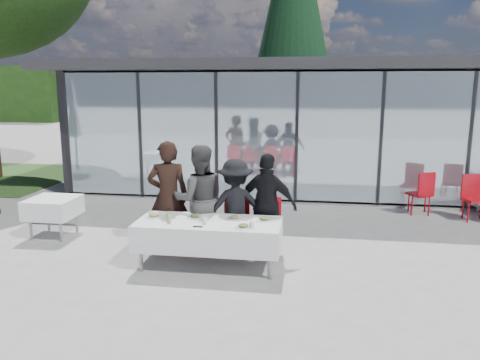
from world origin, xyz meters
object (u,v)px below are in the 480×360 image
diner_d (267,205)px  conifer_tree (293,7)px  plate_c (235,218)px  spare_chair_b (422,191)px  diner_a (168,196)px  plate_b (195,216)px  dining_table (209,234)px  juice_bottle (169,218)px  plate_extra (243,226)px  spare_table_left (53,208)px  diner_b (199,199)px  diner_chair_d (268,223)px  diner_chair_c (236,222)px  folded_eyeglasses (198,227)px  plate_a (154,216)px  diner_chair_b (201,220)px  diner_c (235,207)px  spare_chair_a (474,195)px  diner_chair_a (170,219)px  plate_d (264,219)px

diner_d → conifer_tree: 13.59m
plate_c → spare_chair_b: size_ratio=0.26×
diner_a → spare_chair_b: 5.77m
diner_d → plate_b: diner_d is taller
diner_d → plate_b: size_ratio=6.78×
dining_table → juice_bottle: 0.68m
plate_extra → spare_table_left: 4.10m
diner_a → juice_bottle: size_ratio=12.77×
spare_chair_b → dining_table: bearing=-137.3°
diner_b → conifer_tree: 13.60m
plate_b → plate_extra: bearing=-27.1°
diner_b → spare_table_left: diner_b is taller
dining_table → plate_extra: bearing=-25.1°
diner_chair_d → diner_a: bearing=-177.6°
conifer_tree → diner_chair_c: bearing=-91.7°
diner_b → plate_extra: 1.32m
diner_chair_d → plate_c: (-0.48, -0.58, 0.24)m
folded_eyeglasses → plate_a: bearing=154.0°
plate_c → diner_chair_b: bearing=139.8°
diner_chair_c → plate_b: (-0.57, -0.60, 0.24)m
dining_table → diner_chair_b: (-0.31, 0.75, -0.00)m
diner_chair_c → plate_a: diner_chair_c is taller
diner_c → plate_b: bearing=27.4°
diner_d → diner_chair_c: bearing=8.7°
diner_chair_d → conifer_tree: (-0.18, 12.51, 5.45)m
diner_a → spare_chair_a: diner_a is taller
folded_eyeglasses → diner_b: bearing=102.0°
diner_d → diner_chair_d: size_ratio=1.78×
diner_chair_b → spare_chair_a: (5.32, 2.73, 0.00)m
folded_eyeglasses → conifer_tree: conifer_tree is taller
spare_chair_b → juice_bottle: bearing=-139.9°
diner_chair_a → diner_chair_c: (1.17, 0.00, 0.00)m
diner_chair_a → diner_chair_d: (1.72, 0.00, 0.00)m
diner_b → diner_c: diner_b is taller
diner_chair_d → spare_table_left: 4.15m
diner_chair_d → juice_bottle: bearing=-147.6°
plate_c → juice_bottle: size_ratio=1.70×
plate_d → spare_table_left: bearing=167.2°
diner_chair_a → plate_c: 1.39m
diner_chair_c → plate_a: size_ratio=3.80×
spare_chair_a → diner_chair_c: bearing=-149.9°
plate_c → spare_chair_a: (4.63, 3.31, -0.24)m
diner_chair_a → spare_table_left: diner_chair_a is taller
diner_b → spare_chair_a: 6.03m
diner_chair_b → spare_chair_b: size_ratio=1.00×
diner_d → conifer_tree: size_ratio=0.17×
diner_chair_b → spare_chair_a: bearing=27.1°
plate_b → spare_table_left: 3.17m
plate_extra → spare_chair_a: size_ratio=0.26×
diner_c → diner_chair_b: bearing=-22.1°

